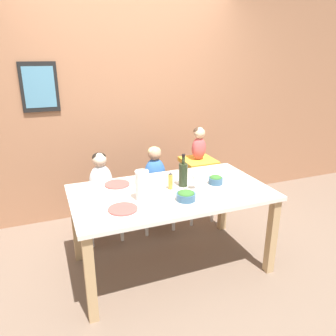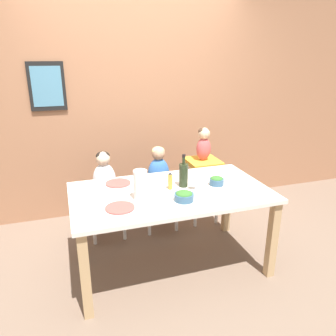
% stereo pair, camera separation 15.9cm
% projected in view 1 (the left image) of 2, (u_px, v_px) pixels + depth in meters
% --- Properties ---
extents(ground_plane, '(14.00, 14.00, 0.00)m').
position_uv_depth(ground_plane, '(171.00, 264.00, 3.01)').
color(ground_plane, '#705B4C').
extents(wall_back, '(10.00, 0.09, 2.70)m').
position_uv_depth(wall_back, '(128.00, 98.00, 3.72)').
color(wall_back, '#9E6B4C').
rests_on(wall_back, ground_plane).
extents(dining_table, '(1.66, 0.93, 0.74)m').
position_uv_depth(dining_table, '(171.00, 200.00, 2.80)').
color(dining_table, silver).
rests_on(dining_table, ground_plane).
extents(chair_far_left, '(0.41, 0.43, 0.44)m').
position_uv_depth(chair_far_left, '(103.00, 204.00, 3.35)').
color(chair_far_left, silver).
rests_on(chair_far_left, ground_plane).
extents(chair_far_center, '(0.41, 0.43, 0.44)m').
position_uv_depth(chair_far_center, '(155.00, 196.00, 3.55)').
color(chair_far_center, silver).
rests_on(chair_far_center, ground_plane).
extents(chair_right_highchair, '(0.35, 0.36, 0.73)m').
position_uv_depth(chair_right_highchair, '(198.00, 172.00, 3.66)').
color(chair_right_highchair, silver).
rests_on(chair_right_highchair, ground_plane).
extents(person_child_left, '(0.23, 0.17, 0.48)m').
position_uv_depth(person_child_left, '(101.00, 176.00, 3.25)').
color(person_child_left, silver).
rests_on(person_child_left, chair_far_left).
extents(person_child_center, '(0.23, 0.17, 0.48)m').
position_uv_depth(person_child_center, '(155.00, 169.00, 3.45)').
color(person_child_center, '#3366B2').
rests_on(person_child_center, chair_far_center).
extents(person_baby_right, '(0.16, 0.13, 0.36)m').
position_uv_depth(person_baby_right, '(199.00, 142.00, 3.55)').
color(person_baby_right, '#C64C4C').
rests_on(person_baby_right, chair_right_highchair).
extents(wine_bottle, '(0.08, 0.08, 0.29)m').
position_uv_depth(wine_bottle, '(183.00, 174.00, 2.83)').
color(wine_bottle, '#232D19').
rests_on(wine_bottle, dining_table).
extents(paper_towel_roll, '(0.11, 0.11, 0.24)m').
position_uv_depth(paper_towel_roll, '(142.00, 186.00, 2.56)').
color(paper_towel_roll, white).
rests_on(paper_towel_roll, dining_table).
extents(wine_glass_near, '(0.07, 0.07, 0.17)m').
position_uv_depth(wine_glass_near, '(196.00, 176.00, 2.75)').
color(wine_glass_near, white).
rests_on(wine_glass_near, dining_table).
extents(salad_bowl_large, '(0.16, 0.16, 0.08)m').
position_uv_depth(salad_bowl_large, '(186.00, 196.00, 2.58)').
color(salad_bowl_large, '#335675').
rests_on(salad_bowl_large, dining_table).
extents(salad_bowl_small, '(0.13, 0.13, 0.08)m').
position_uv_depth(salad_bowl_small, '(215.00, 179.00, 2.91)').
color(salad_bowl_small, '#335675').
rests_on(salad_bowl_small, dining_table).
extents(dinner_plate_front_left, '(0.22, 0.22, 0.01)m').
position_uv_depth(dinner_plate_front_left, '(123.00, 209.00, 2.43)').
color(dinner_plate_front_left, '#D14C47').
rests_on(dinner_plate_front_left, dining_table).
extents(dinner_plate_back_left, '(0.22, 0.22, 0.01)m').
position_uv_depth(dinner_plate_back_left, '(117.00, 184.00, 2.88)').
color(dinner_plate_back_left, '#D14C47').
rests_on(dinner_plate_back_left, dining_table).
extents(dinner_plate_back_right, '(0.22, 0.22, 0.01)m').
position_uv_depth(dinner_plate_back_right, '(209.00, 173.00, 3.17)').
color(dinner_plate_back_right, silver).
rests_on(dinner_plate_back_right, dining_table).
extents(condiment_bottle_hot_sauce, '(0.04, 0.04, 0.15)m').
position_uv_depth(condiment_bottle_hot_sauce, '(170.00, 181.00, 2.78)').
color(condiment_bottle_hot_sauce, '#BC8E33').
rests_on(condiment_bottle_hot_sauce, dining_table).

